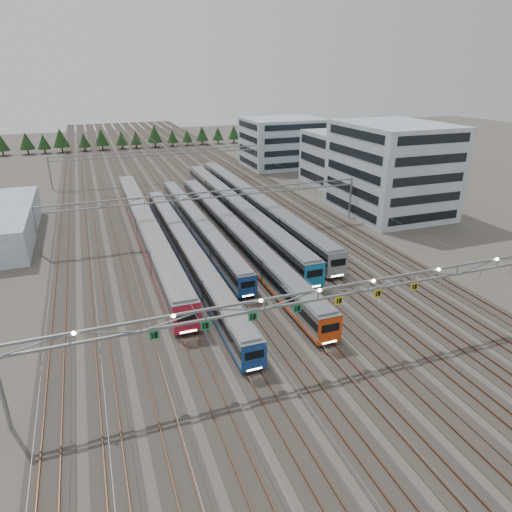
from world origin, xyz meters
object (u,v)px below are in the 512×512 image
object	(u,v)px
train_a	(146,227)
train_f	(254,203)
train_b	(186,249)
train_e	(235,208)
train_d	(234,233)
gantry_mid	(211,200)
gantry_far	(165,156)
train_c	(197,224)
west_shed	(2,223)
depot_bldg_north	(283,142)
depot_bldg_south	(391,169)
gantry_near	(318,297)
depot_bldg_mid	(338,158)

from	to	relation	value
train_a	train_f	bearing A→B (deg)	19.38
train_b	train_e	world-z (taller)	train_e
train_d	train_b	bearing A→B (deg)	-155.10
train_f	gantry_mid	world-z (taller)	gantry_mid
gantry_mid	gantry_far	bearing A→B (deg)	90.00
gantry_mid	train_c	bearing A→B (deg)	150.69
train_c	train_e	bearing A→B (deg)	33.13
west_shed	train_c	bearing A→B (deg)	-16.19
depot_bldg_north	depot_bldg_south	bearing A→B (deg)	-88.60
west_shed	train_f	bearing A→B (deg)	-1.75
gantry_mid	train_d	bearing A→B (deg)	-69.71
gantry_near	depot_bldg_north	distance (m)	99.52
train_b	depot_bldg_south	world-z (taller)	depot_bldg_south
train_c	depot_bldg_south	bearing A→B (deg)	-0.38
train_a	train_c	world-z (taller)	train_a
train_c	gantry_far	bearing A→B (deg)	87.06
train_e	train_f	distance (m)	4.94
train_b	depot_bldg_north	distance (m)	76.29
train_d	train_f	world-z (taller)	train_f
train_a	train_f	distance (m)	23.85
gantry_mid	gantry_far	xyz separation A→B (m)	(0.00, 45.00, 0.00)
west_shed	depot_bldg_south	bearing A→B (deg)	-7.58
train_c	depot_bldg_south	size ratio (longest dim) A/B	2.47
depot_bldg_south	depot_bldg_north	distance (m)	51.57
train_f	train_c	bearing A→B (deg)	-149.64
train_d	train_f	size ratio (longest dim) A/B	0.97
train_d	gantry_far	size ratio (longest dim) A/B	1.17
train_d	depot_bldg_north	world-z (taller)	depot_bldg_north
train_f	gantry_far	distance (m)	37.77
depot_bldg_north	train_a	bearing A→B (deg)	-132.85
gantry_mid	depot_bldg_south	world-z (taller)	depot_bldg_south
train_a	train_b	xyz separation A→B (m)	(4.50, -11.51, -0.35)
train_b	train_c	xyz separation A→B (m)	(4.50, 11.53, -0.04)
train_e	depot_bldg_south	bearing A→B (deg)	-11.26
train_c	depot_bldg_north	size ratio (longest dim) A/B	2.47
train_b	gantry_far	world-z (taller)	gantry_far
gantry_mid	depot_bldg_south	bearing A→B (deg)	1.52
train_c	depot_bldg_mid	world-z (taller)	depot_bldg_mid
train_d	gantry_far	bearing A→B (deg)	92.52
train_a	depot_bldg_mid	bearing A→B (deg)	26.11
gantry_near	gantry_far	xyz separation A→B (m)	(0.05, 85.12, -0.70)
train_c	west_shed	distance (m)	33.38
train_f	depot_bldg_mid	distance (m)	34.04
train_d	train_e	world-z (taller)	train_e
train_f	depot_bldg_south	world-z (taller)	depot_bldg_south
train_c	gantry_near	world-z (taller)	gantry_near
train_b	train_d	distance (m)	9.92
train_b	gantry_far	size ratio (longest dim) A/B	1.08
train_e	train_c	bearing A→B (deg)	-146.87
gantry_mid	depot_bldg_mid	xyz separation A→B (m)	(40.26, 26.50, 0.07)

